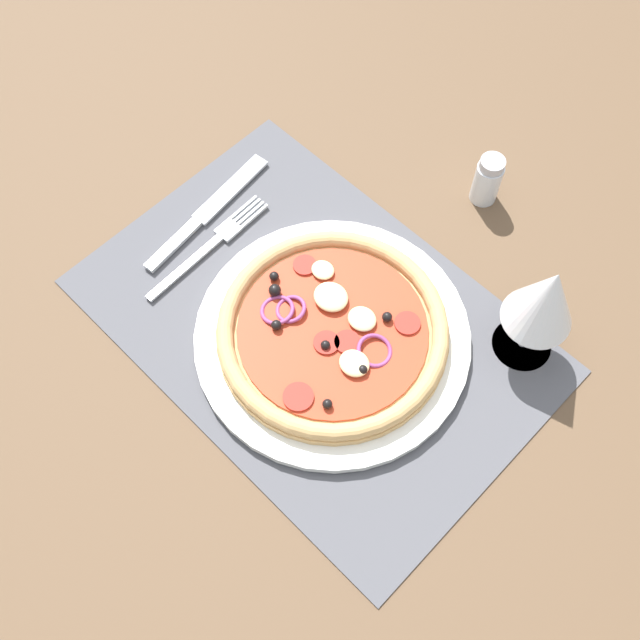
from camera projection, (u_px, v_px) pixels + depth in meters
The scene contains 8 objects.
ground_plane at pixel (315, 331), 85.43cm from camera, with size 190.00×140.00×2.40cm, color brown.
placemat at pixel (315, 325), 84.19cm from camera, with size 49.56×33.38×0.40cm, color #4C4C51.
plate at pixel (330, 339), 82.58cm from camera, with size 29.63×29.63×1.05cm, color silver.
pizza at pixel (330, 332), 81.18cm from camera, with size 24.72×24.72×2.65cm.
fork at pixel (214, 243), 88.59cm from camera, with size 2.44×18.05×0.44cm.
knife at pixel (209, 211), 90.61cm from camera, with size 3.97×20.06×0.62cm.
wine_glass at pixel (546, 299), 74.08cm from camera, with size 7.20×7.20×14.90cm.
pepper_shaker at pixel (487, 180), 89.45cm from camera, with size 3.20×3.20×6.70cm.
Camera 1 is at (27.24, -26.79, 75.22)cm, focal length 43.30 mm.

